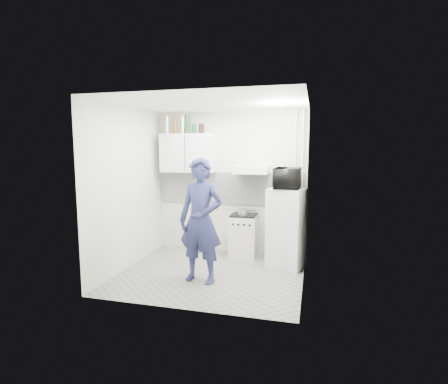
# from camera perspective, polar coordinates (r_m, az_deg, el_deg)

# --- Properties ---
(floor) EXTENTS (2.80, 2.80, 0.00)m
(floor) POSITION_cam_1_polar(r_m,az_deg,el_deg) (5.59, -2.13, -13.15)
(floor) COLOR gray
(floor) RESTS_ON ground
(ceiling) EXTENTS (2.80, 2.80, 0.00)m
(ceiling) POSITION_cam_1_polar(r_m,az_deg,el_deg) (5.28, -2.27, 14.32)
(ceiling) COLOR white
(ceiling) RESTS_ON wall_back
(wall_back) EXTENTS (2.80, 0.00, 2.80)m
(wall_back) POSITION_cam_1_polar(r_m,az_deg,el_deg) (6.48, 0.99, 1.51)
(wall_back) COLOR beige
(wall_back) RESTS_ON floor
(wall_left) EXTENTS (0.00, 2.60, 2.60)m
(wall_left) POSITION_cam_1_polar(r_m,az_deg,el_deg) (5.84, -15.47, 0.60)
(wall_left) COLOR beige
(wall_left) RESTS_ON floor
(wall_right) EXTENTS (0.00, 2.60, 2.60)m
(wall_right) POSITION_cam_1_polar(r_m,az_deg,el_deg) (5.06, 13.16, -0.32)
(wall_right) COLOR beige
(wall_right) RESTS_ON floor
(person) EXTENTS (0.71, 0.51, 1.81)m
(person) POSITION_cam_1_polar(r_m,az_deg,el_deg) (5.06, -3.81, -4.67)
(person) COLOR navy
(person) RESTS_ON floor
(stove) EXTENTS (0.46, 0.46, 0.74)m
(stove) POSITION_cam_1_polar(r_m,az_deg,el_deg) (6.34, 3.24, -7.18)
(stove) COLOR beige
(stove) RESTS_ON floor
(fridge) EXTENTS (0.65, 0.65, 1.30)m
(fridge) POSITION_cam_1_polar(r_m,az_deg,el_deg) (5.81, 10.16, -5.78)
(fridge) COLOR white
(fridge) RESTS_ON floor
(stove_top) EXTENTS (0.44, 0.44, 0.03)m
(stove_top) POSITION_cam_1_polar(r_m,az_deg,el_deg) (6.25, 3.26, -3.77)
(stove_top) COLOR black
(stove_top) RESTS_ON stove
(saucepan) EXTENTS (0.18, 0.18, 0.10)m
(saucepan) POSITION_cam_1_polar(r_m,az_deg,el_deg) (6.19, 3.13, -3.29)
(saucepan) COLOR silver
(saucepan) RESTS_ON stove_top
(microwave) EXTENTS (0.61, 0.42, 0.33)m
(microwave) POSITION_cam_1_polar(r_m,az_deg,el_deg) (5.68, 10.35, 2.25)
(microwave) COLOR black
(microwave) RESTS_ON fridge
(bottle_a) EXTENTS (0.08, 0.08, 0.33)m
(bottle_a) POSITION_cam_1_polar(r_m,az_deg,el_deg) (6.67, -9.29, 10.77)
(bottle_a) COLOR silver
(bottle_a) RESTS_ON upper_cabinet
(bottle_b) EXTENTS (0.07, 0.07, 0.28)m
(bottle_b) POSITION_cam_1_polar(r_m,az_deg,el_deg) (6.60, -7.99, 10.57)
(bottle_b) COLOR brown
(bottle_b) RESTS_ON upper_cabinet
(bottle_c) EXTENTS (0.08, 0.08, 0.31)m
(bottle_c) POSITION_cam_1_polar(r_m,az_deg,el_deg) (6.55, -6.80, 10.77)
(bottle_c) COLOR silver
(bottle_c) RESTS_ON upper_cabinet
(bottle_d) EXTENTS (0.08, 0.08, 0.34)m
(bottle_d) POSITION_cam_1_polar(r_m,az_deg,el_deg) (6.52, -6.00, 10.93)
(bottle_d) COLOR #144C1E
(bottle_d) RESTS_ON upper_cabinet
(canister_a) EXTENTS (0.07, 0.07, 0.18)m
(canister_a) POSITION_cam_1_polar(r_m,az_deg,el_deg) (6.47, -4.89, 10.25)
(canister_a) COLOR #144C1E
(canister_a) RESTS_ON upper_cabinet
(canister_b) EXTENTS (0.09, 0.09, 0.18)m
(canister_b) POSITION_cam_1_polar(r_m,az_deg,el_deg) (6.42, -3.69, 10.29)
(canister_b) COLOR black
(canister_b) RESTS_ON upper_cabinet
(upper_cabinet) EXTENTS (1.00, 0.35, 0.70)m
(upper_cabinet) POSITION_cam_1_polar(r_m,az_deg,el_deg) (6.50, -5.85, 6.35)
(upper_cabinet) COLOR white
(upper_cabinet) RESTS_ON wall_back
(range_hood) EXTENTS (0.60, 0.50, 0.14)m
(range_hood) POSITION_cam_1_polar(r_m,az_deg,el_deg) (6.12, 4.54, 3.69)
(range_hood) COLOR beige
(range_hood) RESTS_ON wall_back
(backsplash) EXTENTS (2.74, 0.03, 0.60)m
(backsplash) POSITION_cam_1_polar(r_m,az_deg,el_deg) (6.48, 0.95, 0.62)
(backsplash) COLOR white
(backsplash) RESTS_ON wall_back
(pipe_a) EXTENTS (0.05, 0.05, 2.60)m
(pipe_a) POSITION_cam_1_polar(r_m,az_deg,el_deg) (6.23, 12.52, 1.10)
(pipe_a) COLOR beige
(pipe_a) RESTS_ON floor
(pipe_b) EXTENTS (0.04, 0.04, 2.60)m
(pipe_b) POSITION_cam_1_polar(r_m,az_deg,el_deg) (6.23, 11.42, 1.14)
(pipe_b) COLOR beige
(pipe_b) RESTS_ON floor
(ceiling_spot_fixture) EXTENTS (0.10, 0.10, 0.02)m
(ceiling_spot_fixture) POSITION_cam_1_polar(r_m,az_deg,el_deg) (5.28, 9.16, 13.91)
(ceiling_spot_fixture) COLOR white
(ceiling_spot_fixture) RESTS_ON ceiling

